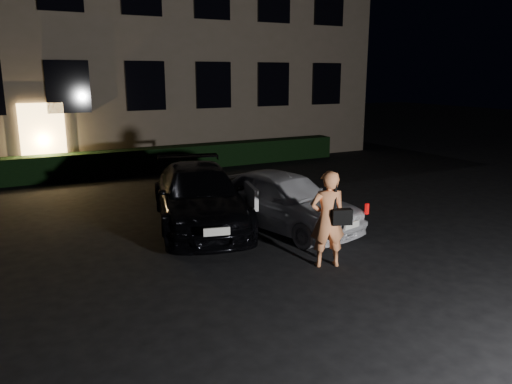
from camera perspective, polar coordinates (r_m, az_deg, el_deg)
ground at (r=9.06m, az=8.00°, el=-9.00°), size 80.00×80.00×0.00m
building at (r=22.43m, az=-15.91°, el=19.49°), size 20.00×8.11×12.00m
hedge at (r=18.19m, az=-11.72°, el=3.61°), size 15.00×0.70×0.85m
sedan at (r=11.52m, az=-6.49°, el=-0.50°), size 2.99×5.01×1.36m
hatch at (r=11.24m, az=3.17°, el=-0.87°), size 2.46×4.16×1.33m
man at (r=9.04m, az=8.23°, el=-3.06°), size 0.75×0.62×1.77m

